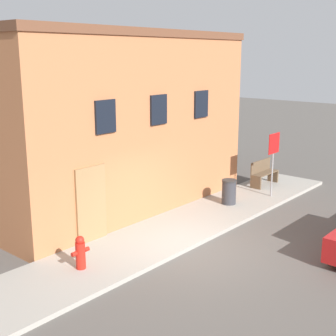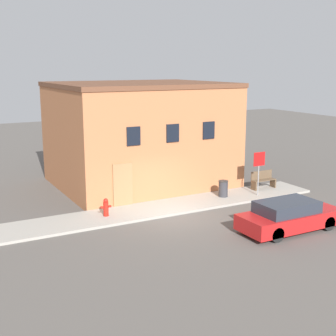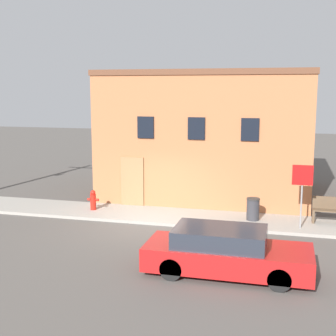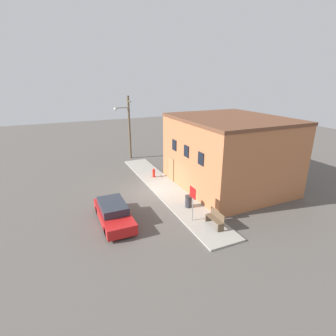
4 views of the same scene
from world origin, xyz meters
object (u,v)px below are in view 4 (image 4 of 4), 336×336
Objects in this scene: utility_pole at (128,125)px; fire_hydrant at (154,173)px; stop_sign at (193,197)px; parked_car at (114,213)px; bench at (215,219)px; trash_bin at (189,201)px.

fire_hydrant is at bearing 1.75° from utility_pole.
stop_sign is 0.33× the size of utility_pole.
utility_pole is at bearing 159.59° from parked_car.
stop_sign is (8.23, -0.58, 1.21)m from fire_hydrant.
parked_car is at bearing -39.87° from fire_hydrant.
fire_hydrant is at bearing 176.00° from stop_sign.
fire_hydrant is 7.80m from utility_pole.
fire_hydrant is 0.18× the size of parked_car.
fire_hydrant is at bearing -177.48° from bench.
bench is 1.69× the size of trash_bin.
stop_sign is at bearing 65.52° from parked_car.
trash_bin is at bearing 1.35° from utility_pole.
bench is at bearing 2.19° from utility_pole.
utility_pole reaches higher than parked_car.
trash_bin is at bearing 86.24° from parked_car.
stop_sign is 1.91m from bench.
parked_car reaches higher than trash_bin.
trash_bin is at bearing 0.91° from fire_hydrant.
stop_sign is 2.21m from trash_bin.
fire_hydrant is 0.12× the size of utility_pole.
utility_pole is (-15.31, 0.36, 2.06)m from stop_sign.
parked_car is (-3.23, -5.56, 0.04)m from bench.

